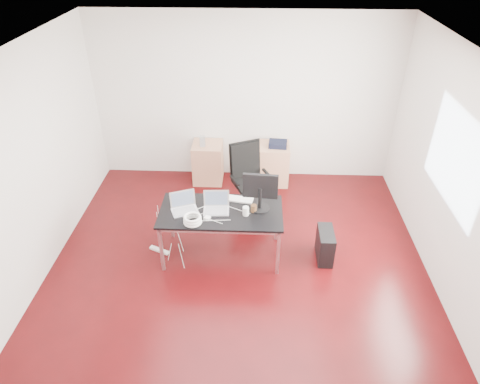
{
  "coord_description": "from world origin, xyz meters",
  "views": [
    {
      "loc": [
        0.21,
        -4.22,
        3.97
      ],
      "look_at": [
        0.0,
        0.55,
        0.85
      ],
      "focal_mm": 32.0,
      "sensor_mm": 36.0,
      "label": 1
    }
  ],
  "objects_px": {
    "office_chair": "(249,175)",
    "pc_tower": "(325,245)",
    "filing_cabinet_left": "(208,162)",
    "desk": "(221,214)",
    "filing_cabinet_right": "(274,164)"
  },
  "relations": [
    {
      "from": "desk",
      "to": "filing_cabinet_left",
      "type": "relative_size",
      "value": 2.29
    },
    {
      "from": "desk",
      "to": "filing_cabinet_left",
      "type": "xyz_separation_m",
      "value": [
        -0.39,
        1.96,
        -0.33
      ]
    },
    {
      "from": "office_chair",
      "to": "pc_tower",
      "type": "xyz_separation_m",
      "value": [
        1.06,
        -1.15,
        -0.39
      ]
    },
    {
      "from": "filing_cabinet_left",
      "to": "office_chair",
      "type": "bearing_deg",
      "value": -48.72
    },
    {
      "from": "desk",
      "to": "office_chair",
      "type": "xyz_separation_m",
      "value": [
        0.33,
        1.13,
        -0.07
      ]
    },
    {
      "from": "office_chair",
      "to": "filing_cabinet_left",
      "type": "distance_m",
      "value": 1.13
    },
    {
      "from": "filing_cabinet_left",
      "to": "filing_cabinet_right",
      "type": "height_order",
      "value": "same"
    },
    {
      "from": "desk",
      "to": "filing_cabinet_left",
      "type": "height_order",
      "value": "desk"
    },
    {
      "from": "office_chair",
      "to": "filing_cabinet_right",
      "type": "distance_m",
      "value": 0.96
    },
    {
      "from": "desk",
      "to": "filing_cabinet_left",
      "type": "distance_m",
      "value": 2.02
    },
    {
      "from": "desk",
      "to": "pc_tower",
      "type": "xyz_separation_m",
      "value": [
        1.4,
        -0.02,
        -0.46
      ]
    },
    {
      "from": "filing_cabinet_left",
      "to": "filing_cabinet_right",
      "type": "bearing_deg",
      "value": 0.0
    },
    {
      "from": "desk",
      "to": "filing_cabinet_right",
      "type": "bearing_deg",
      "value": 69.09
    },
    {
      "from": "office_chair",
      "to": "filing_cabinet_left",
      "type": "relative_size",
      "value": 1.54
    },
    {
      "from": "desk",
      "to": "filing_cabinet_right",
      "type": "distance_m",
      "value": 2.12
    }
  ]
}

